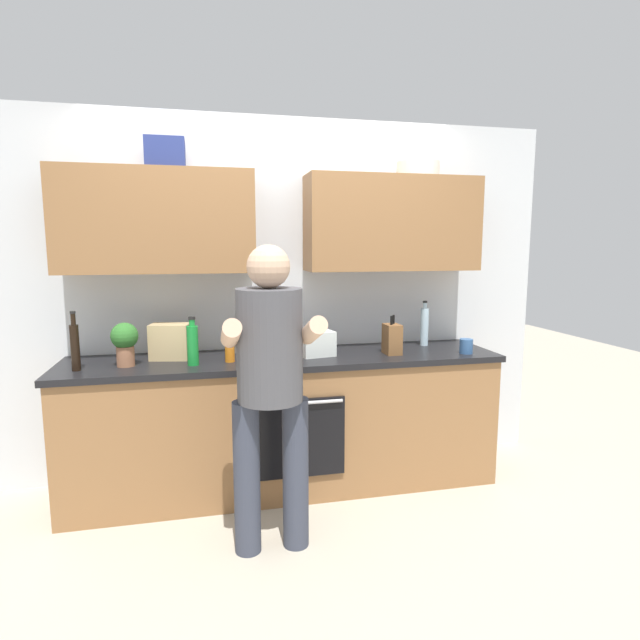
{
  "coord_description": "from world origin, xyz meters",
  "views": [
    {
      "loc": [
        -0.51,
        -3.28,
        1.63
      ],
      "look_at": [
        0.21,
        -0.1,
        1.15
      ],
      "focal_mm": 28.83,
      "sensor_mm": 36.0,
      "label": 1
    }
  ],
  "objects_px": {
    "bottle_juice": "(230,346)",
    "cup_stoneware": "(239,346)",
    "knife_block": "(392,339)",
    "potted_herb": "(125,341)",
    "grocery_bag_produce": "(315,343)",
    "bottle_soda": "(193,344)",
    "person_standing": "(270,375)",
    "bottle_soy": "(75,345)",
    "bottle_water": "(424,326)",
    "bottle_syrup": "(262,334)",
    "bottle_hotsauce": "(273,342)",
    "grocery_bag_bread": "(170,341)",
    "cup_tea": "(466,346)"
  },
  "relations": [
    {
      "from": "grocery_bag_bread",
      "to": "grocery_bag_produce",
      "type": "bearing_deg",
      "value": -5.37
    },
    {
      "from": "bottle_syrup",
      "to": "cup_stoneware",
      "type": "bearing_deg",
      "value": 157.07
    },
    {
      "from": "cup_stoneware",
      "to": "potted_herb",
      "type": "relative_size",
      "value": 0.33
    },
    {
      "from": "bottle_syrup",
      "to": "cup_stoneware",
      "type": "relative_size",
      "value": 3.36
    },
    {
      "from": "cup_stoneware",
      "to": "grocery_bag_bread",
      "type": "distance_m",
      "value": 0.46
    },
    {
      "from": "bottle_juice",
      "to": "cup_stoneware",
      "type": "distance_m",
      "value": 0.3
    },
    {
      "from": "bottle_hotsauce",
      "to": "bottle_soda",
      "type": "bearing_deg",
      "value": -166.31
    },
    {
      "from": "bottle_soda",
      "to": "bottle_syrup",
      "type": "bearing_deg",
      "value": 29.39
    },
    {
      "from": "bottle_syrup",
      "to": "bottle_juice",
      "type": "bearing_deg",
      "value": -137.03
    },
    {
      "from": "cup_stoneware",
      "to": "grocery_bag_produce",
      "type": "bearing_deg",
      "value": -22.11
    },
    {
      "from": "bottle_water",
      "to": "knife_block",
      "type": "xyz_separation_m",
      "value": [
        -0.34,
        -0.23,
        -0.04
      ]
    },
    {
      "from": "bottle_syrup",
      "to": "potted_herb",
      "type": "height_order",
      "value": "bottle_syrup"
    },
    {
      "from": "bottle_water",
      "to": "grocery_bag_bread",
      "type": "distance_m",
      "value": 1.78
    },
    {
      "from": "grocery_bag_produce",
      "to": "grocery_bag_bread",
      "type": "relative_size",
      "value": 0.9
    },
    {
      "from": "person_standing",
      "to": "bottle_syrup",
      "type": "distance_m",
      "value": 0.85
    },
    {
      "from": "cup_stoneware",
      "to": "grocery_bag_produce",
      "type": "height_order",
      "value": "grocery_bag_produce"
    },
    {
      "from": "cup_stoneware",
      "to": "knife_block",
      "type": "relative_size",
      "value": 0.34
    },
    {
      "from": "knife_block",
      "to": "grocery_bag_produce",
      "type": "height_order",
      "value": "knife_block"
    },
    {
      "from": "bottle_hotsauce",
      "to": "knife_block",
      "type": "distance_m",
      "value": 0.8
    },
    {
      "from": "bottle_hotsauce",
      "to": "potted_herb",
      "type": "height_order",
      "value": "potted_herb"
    },
    {
      "from": "bottle_water",
      "to": "grocery_bag_bread",
      "type": "bearing_deg",
      "value": -178.03
    },
    {
      "from": "grocery_bag_bread",
      "to": "bottle_syrup",
      "type": "bearing_deg",
      "value": 4.45
    },
    {
      "from": "person_standing",
      "to": "bottle_hotsauce",
      "type": "height_order",
      "value": "person_standing"
    },
    {
      "from": "knife_block",
      "to": "potted_herb",
      "type": "height_order",
      "value": "potted_herb"
    },
    {
      "from": "bottle_hotsauce",
      "to": "bottle_water",
      "type": "bearing_deg",
      "value": 7.42
    },
    {
      "from": "bottle_soda",
      "to": "potted_herb",
      "type": "distance_m",
      "value": 0.4
    },
    {
      "from": "potted_herb",
      "to": "grocery_bag_produce",
      "type": "xyz_separation_m",
      "value": [
        1.19,
        0.06,
        -0.07
      ]
    },
    {
      "from": "grocery_bag_bread",
      "to": "potted_herb",
      "type": "bearing_deg",
      "value": -150.0
    },
    {
      "from": "bottle_syrup",
      "to": "grocery_bag_bread",
      "type": "bearing_deg",
      "value": -175.55
    },
    {
      "from": "bottle_soda",
      "to": "grocery_bag_produce",
      "type": "relative_size",
      "value": 1.37
    },
    {
      "from": "bottle_syrup",
      "to": "grocery_bag_produce",
      "type": "bearing_deg",
      "value": -21.72
    },
    {
      "from": "bottle_hotsauce",
      "to": "bottle_juice",
      "type": "height_order",
      "value": "bottle_juice"
    },
    {
      "from": "bottle_water",
      "to": "grocery_bag_produce",
      "type": "xyz_separation_m",
      "value": [
        -0.85,
        -0.15,
        -0.06
      ]
    },
    {
      "from": "person_standing",
      "to": "bottle_soy",
      "type": "bearing_deg",
      "value": 150.57
    },
    {
      "from": "bottle_juice",
      "to": "bottle_hotsauce",
      "type": "bearing_deg",
      "value": 16.23
    },
    {
      "from": "knife_block",
      "to": "grocery_bag_produce",
      "type": "distance_m",
      "value": 0.52
    },
    {
      "from": "bottle_soda",
      "to": "bottle_juice",
      "type": "height_order",
      "value": "bottle_soda"
    },
    {
      "from": "bottle_soda",
      "to": "cup_tea",
      "type": "relative_size",
      "value": 3.04
    },
    {
      "from": "bottle_water",
      "to": "knife_block",
      "type": "distance_m",
      "value": 0.41
    },
    {
      "from": "bottle_soda",
      "to": "bottle_syrup",
      "type": "relative_size",
      "value": 1.0
    },
    {
      "from": "bottle_juice",
      "to": "cup_stoneware",
      "type": "relative_size",
      "value": 2.69
    },
    {
      "from": "bottle_water",
      "to": "bottle_syrup",
      "type": "relative_size",
      "value": 1.09
    },
    {
      "from": "bottle_soy",
      "to": "bottle_syrup",
      "type": "xyz_separation_m",
      "value": [
        1.12,
        0.25,
        -0.02
      ]
    },
    {
      "from": "bottle_soy",
      "to": "grocery_bag_bread",
      "type": "bearing_deg",
      "value": 21.48
    },
    {
      "from": "bottle_juice",
      "to": "grocery_bag_bread",
      "type": "relative_size",
      "value": 0.99
    },
    {
      "from": "cup_tea",
      "to": "grocery_bag_bread",
      "type": "xyz_separation_m",
      "value": [
        -1.94,
        0.26,
        0.06
      ]
    },
    {
      "from": "cup_stoneware",
      "to": "grocery_bag_bread",
      "type": "bearing_deg",
      "value": -165.84
    },
    {
      "from": "bottle_soy",
      "to": "person_standing",
      "type": "bearing_deg",
      "value": -29.43
    },
    {
      "from": "bottle_hotsauce",
      "to": "grocery_bag_bread",
      "type": "bearing_deg",
      "value": 172.43
    },
    {
      "from": "bottle_syrup",
      "to": "knife_block",
      "type": "xyz_separation_m",
      "value": [
        0.85,
        -0.22,
        -0.03
      ]
    }
  ]
}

